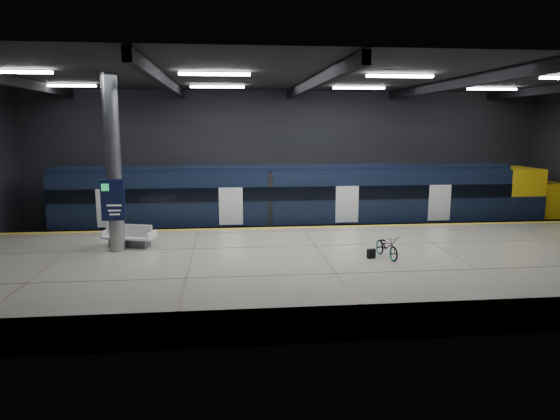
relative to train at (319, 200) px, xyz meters
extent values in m
plane|color=black|center=(-1.35, -5.50, -2.06)|extent=(30.00, 30.00, 0.00)
cube|color=black|center=(-1.35, 2.50, 1.94)|extent=(30.00, 0.10, 8.00)
cube|color=black|center=(-1.35, -13.50, 1.94)|extent=(30.00, 0.10, 8.00)
cube|color=black|center=(-1.35, -5.50, 5.94)|extent=(30.00, 16.00, 0.10)
cube|color=black|center=(-13.35, -5.50, 5.69)|extent=(0.25, 16.00, 0.40)
cube|color=black|center=(-7.35, -5.50, 5.69)|extent=(0.25, 16.00, 0.40)
cube|color=black|center=(-1.35, -5.50, 5.69)|extent=(0.25, 16.00, 0.40)
cube|color=black|center=(4.65, -5.50, 5.69)|extent=(0.25, 16.00, 0.40)
cube|color=white|center=(-12.35, -7.50, 5.82)|extent=(2.60, 0.18, 0.10)
cube|color=white|center=(-5.35, -7.50, 5.82)|extent=(2.60, 0.18, 0.10)
cube|color=white|center=(1.65, -7.50, 5.82)|extent=(2.60, 0.18, 0.10)
cube|color=white|center=(-12.35, -1.50, 5.82)|extent=(2.60, 0.18, 0.10)
cube|color=white|center=(-5.35, -1.50, 5.82)|extent=(2.60, 0.18, 0.10)
cube|color=white|center=(1.65, -1.50, 5.82)|extent=(2.60, 0.18, 0.10)
cube|color=white|center=(8.65, -1.50, 5.82)|extent=(2.60, 0.18, 0.10)
cube|color=#B4AE99|center=(-1.35, -8.00, -1.51)|extent=(30.00, 11.00, 1.10)
cube|color=gold|center=(-1.35, -2.75, -0.95)|extent=(30.00, 0.40, 0.01)
cube|color=gray|center=(-1.35, -0.72, -1.98)|extent=(30.00, 0.08, 0.16)
cube|color=gray|center=(-1.35, 0.72, -1.98)|extent=(30.00, 0.08, 0.16)
cube|color=black|center=(-1.80, 0.00, -1.51)|extent=(24.00, 2.58, 0.80)
cube|color=black|center=(-1.80, 0.00, 0.27)|extent=(24.00, 2.80, 2.75)
cube|color=black|center=(-1.80, 0.00, 1.76)|extent=(24.00, 2.30, 0.24)
cube|color=black|center=(-1.80, -1.41, 0.54)|extent=(24.00, 0.04, 0.70)
cube|color=white|center=(1.20, -1.41, -0.06)|extent=(1.20, 0.05, 1.90)
cube|color=yellow|center=(11.20, 0.00, 0.27)|extent=(2.00, 2.80, 2.75)
ellipsoid|color=yellow|center=(13.80, 0.00, -0.21)|extent=(3.60, 2.52, 1.90)
cube|color=black|center=(11.50, 0.00, 0.44)|extent=(1.60, 2.38, 0.80)
cube|color=#595B60|center=(-9.01, -5.83, -0.81)|extent=(1.72, 1.01, 0.31)
cube|color=white|center=(-9.01, -5.83, -0.57)|extent=(2.22, 1.48, 0.08)
cube|color=white|center=(-9.01, -5.83, -0.28)|extent=(1.97, 0.74, 0.51)
cube|color=white|center=(-9.98, -5.51, -0.45)|extent=(0.34, 0.84, 0.31)
cube|color=white|center=(-8.04, -6.16, -0.45)|extent=(0.34, 0.84, 0.31)
imported|color=#99999E|center=(0.98, -8.70, -0.52)|extent=(0.86, 1.73, 0.87)
cube|color=black|center=(0.38, -8.70, -0.78)|extent=(0.35, 0.29, 0.35)
cylinder|color=#9EA0A5|center=(-9.35, -6.50, 2.49)|extent=(0.60, 0.60, 6.90)
cube|color=#10163A|center=(-9.35, -6.92, 1.14)|extent=(0.90, 0.12, 1.60)
camera|label=1|loc=(-4.97, -26.44, 3.94)|focal=32.00mm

